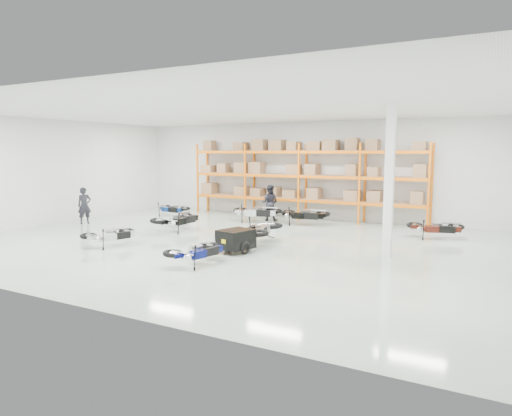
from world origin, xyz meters
The scene contains 14 objects.
room centered at (0.00, 0.00, 2.25)m, with size 18.00×18.00×18.00m.
pallet_rack centered at (0.00, 6.45, 2.26)m, with size 11.28×0.98×3.62m.
structural_column centered at (5.20, 0.50, 2.25)m, with size 0.25×0.25×4.50m, color white.
moto_blue_centre centered at (0.80, -3.07, 0.49)m, with size 0.71×1.61×0.98m, color #070B48, non-canonical shape.
moto_silver_left centered at (-3.19, -2.35, 0.49)m, with size 0.71×1.59×0.97m, color #A8AAAF, non-canonical shape.
moto_black_far_left centered at (-3.07, 1.05, 0.59)m, with size 0.86×1.94×1.18m, color black, non-canonical shape.
moto_touring_right centered at (0.96, 0.37, 0.59)m, with size 0.86×1.94×1.19m, color black, non-canonical shape.
trailer centered at (0.96, -1.22, 0.42)m, with size 1.04×1.77×0.71m.
moto_back_a centered at (-5.89, 4.24, 0.49)m, with size 0.71×1.59×0.97m, color navy, non-canonical shape.
moto_back_b centered at (-1.44, 4.61, 0.58)m, with size 0.85×1.91×1.17m, color silver, non-canonical shape.
moto_back_c centered at (0.74, 4.89, 0.57)m, with size 0.83×1.86×1.14m, color black, non-canonical shape.
moto_back_d centered at (6.13, 4.19, 0.52)m, with size 0.76×1.70×1.04m, color #44140D, non-canonical shape.
person_left centered at (-7.80, 0.64, 0.79)m, with size 0.58×0.38×1.59m, color black.
person_back centered at (-1.09, 5.25, 0.82)m, with size 0.80×0.62×1.64m, color black.
Camera 1 is at (8.07, -13.17, 3.11)m, focal length 32.00 mm.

